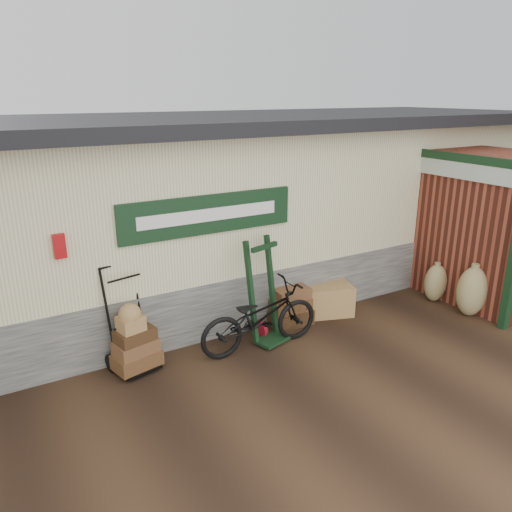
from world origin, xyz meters
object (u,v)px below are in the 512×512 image
Objects in this scene: green_barrow at (264,292)px; bicycle at (260,314)px; wicker_hamper at (328,299)px; porter_trolley at (127,317)px; suitcase_stack at (289,306)px.

bicycle is at bearing -149.81° from green_barrow.
porter_trolley is at bearing 180.00° from wicker_hamper.
suitcase_stack is 0.38× the size of bicycle.
suitcase_stack is 0.78m from wicker_hamper.
suitcase_stack is at bearing 180.00° from wicker_hamper.
green_barrow is 0.83m from suitcase_stack.
porter_trolley is at bearing 77.22° from bicycle.
porter_trolley is at bearing 180.00° from suitcase_stack.
porter_trolley is 0.94× the size of green_barrow.
porter_trolley is 2.63m from suitcase_stack.
bicycle reaches higher than suitcase_stack.
bicycle is (-1.59, -0.45, 0.29)m from wicker_hamper.
porter_trolley reaches higher than bicycle.
wicker_hamper is (0.78, 0.00, -0.05)m from suitcase_stack.
wicker_hamper is (1.41, 0.26, -0.53)m from green_barrow.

